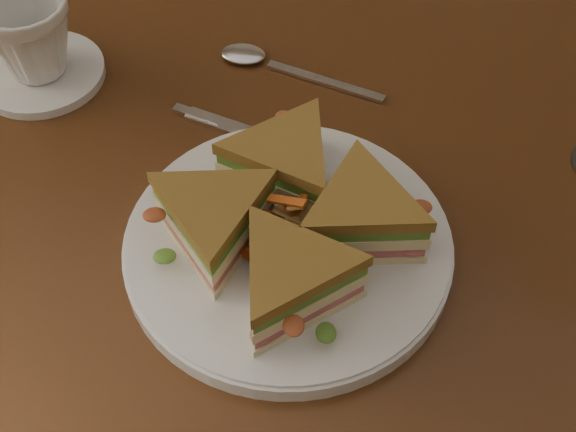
{
  "coord_description": "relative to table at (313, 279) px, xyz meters",
  "views": [
    {
      "loc": [
        0.06,
        -0.45,
        1.31
      ],
      "look_at": [
        -0.02,
        -0.04,
        0.8
      ],
      "focal_mm": 50.0,
      "sensor_mm": 36.0,
      "label": 1
    }
  ],
  "objects": [
    {
      "name": "table",
      "position": [
        0.0,
        0.0,
        0.0
      ],
      "size": [
        1.2,
        0.8,
        0.75
      ],
      "color": "#351B0C",
      "rests_on": "ground"
    },
    {
      "name": "plate",
      "position": [
        -0.02,
        -0.04,
        0.11
      ],
      "size": [
        0.28,
        0.28,
        0.02
      ],
      "primitive_type": "cylinder",
      "color": "white",
      "rests_on": "table"
    },
    {
      "name": "knife",
      "position": [
        -0.06,
        0.09,
        0.1
      ],
      "size": [
        0.21,
        0.07,
        0.0
      ],
      "rotation": [
        0.0,
        0.0,
        -0.26
      ],
      "color": "silver",
      "rests_on": "table"
    },
    {
      "name": "spoon",
      "position": [
        -0.09,
        0.2,
        0.1
      ],
      "size": [
        0.18,
        0.06,
        0.01
      ],
      "rotation": [
        0.0,
        0.0,
        -0.26
      ],
      "color": "silver",
      "rests_on": "table"
    },
    {
      "name": "crisps_mound",
      "position": [
        -0.02,
        -0.04,
        0.14
      ],
      "size": [
        0.09,
        0.09,
        0.05
      ],
      "primitive_type": null,
      "color": "#D45D1B",
      "rests_on": "plate"
    },
    {
      "name": "sandwich_wedges",
      "position": [
        -0.02,
        -0.04,
        0.14
      ],
      "size": [
        0.26,
        0.26,
        0.06
      ],
      "color": "#F8EBB7",
      "rests_on": "plate"
    },
    {
      "name": "coffee_cup",
      "position": [
        -0.31,
        0.13,
        0.15
      ],
      "size": [
        0.11,
        0.11,
        0.08
      ],
      "primitive_type": "imported",
      "rotation": [
        0.0,
        0.0,
        0.23
      ],
      "color": "white",
      "rests_on": "saucer"
    },
    {
      "name": "saucer",
      "position": [
        -0.31,
        0.13,
        0.1
      ],
      "size": [
        0.13,
        0.13,
        0.01
      ],
      "primitive_type": "cylinder",
      "color": "white",
      "rests_on": "table"
    }
  ]
}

